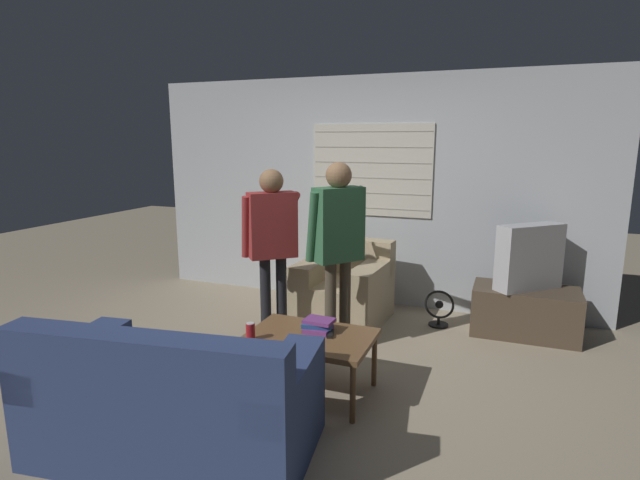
% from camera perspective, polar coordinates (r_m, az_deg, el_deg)
% --- Properties ---
extents(ground_plane, '(16.00, 16.00, 0.00)m').
position_cam_1_polar(ground_plane, '(4.19, -2.92, -15.00)').
color(ground_plane, gray).
extents(wall_back, '(5.20, 0.08, 2.55)m').
position_cam_1_polar(wall_back, '(5.69, 5.32, 5.55)').
color(wall_back, '#ADB2B7').
rests_on(wall_back, ground_plane).
extents(couch_blue, '(1.74, 1.09, 0.87)m').
position_cam_1_polar(couch_blue, '(3.23, -16.52, -17.52)').
color(couch_blue, navy).
rests_on(couch_blue, ground_plane).
extents(armchair_beige, '(0.90, 0.94, 0.82)m').
position_cam_1_polar(armchair_beige, '(5.23, 2.87, -5.64)').
color(armchair_beige, tan).
rests_on(armchair_beige, ground_plane).
extents(coffee_table, '(0.92, 0.63, 0.46)m').
position_cam_1_polar(coffee_table, '(3.74, -1.16, -11.41)').
color(coffee_table, brown).
rests_on(coffee_table, ground_plane).
extents(tv_stand, '(0.97, 0.52, 0.46)m').
position_cam_1_polar(tv_stand, '(5.24, 22.37, -7.58)').
color(tv_stand, '#4C3D2D').
rests_on(tv_stand, ground_plane).
extents(tv, '(0.62, 0.59, 0.62)m').
position_cam_1_polar(tv, '(5.10, 22.81, -1.80)').
color(tv, '#B2B2B7').
rests_on(tv, tv_stand).
extents(person_left_standing, '(0.51, 0.76, 1.60)m').
position_cam_1_polar(person_left_standing, '(4.58, -5.49, 0.74)').
color(person_left_standing, black).
rests_on(person_left_standing, ground_plane).
extents(person_right_standing, '(0.54, 0.79, 1.68)m').
position_cam_1_polar(person_right_standing, '(4.25, 2.02, 0.67)').
color(person_right_standing, '#4C4233').
rests_on(person_right_standing, ground_plane).
extents(book_stack, '(0.24, 0.19, 0.10)m').
position_cam_1_polar(book_stack, '(3.76, -0.21, -9.74)').
color(book_stack, '#75387F').
rests_on(book_stack, coffee_table).
extents(soda_can, '(0.07, 0.07, 0.13)m').
position_cam_1_polar(soda_can, '(3.65, -7.95, -10.31)').
color(soda_can, red).
rests_on(soda_can, coffee_table).
extents(spare_remote, '(0.07, 0.14, 0.02)m').
position_cam_1_polar(spare_remote, '(3.71, 1.20, -10.67)').
color(spare_remote, black).
rests_on(spare_remote, coffee_table).
extents(floor_fan, '(0.30, 0.20, 0.37)m').
position_cam_1_polar(floor_fan, '(5.23, 13.45, -7.72)').
color(floor_fan, black).
rests_on(floor_fan, ground_plane).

